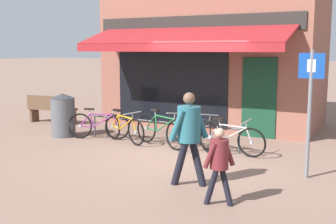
{
  "coord_description": "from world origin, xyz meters",
  "views": [
    {
      "loc": [
        4.2,
        -8.1,
        2.3
      ],
      "look_at": [
        0.24,
        -0.76,
        1.05
      ],
      "focal_mm": 45.0,
      "sensor_mm": 36.0,
      "label": 1
    }
  ],
  "objects_px": {
    "bicycle_orange": "(124,128)",
    "pedestrian_adult": "(189,130)",
    "bicycle_purple": "(98,125)",
    "park_bench": "(51,108)",
    "parking_sign": "(310,100)",
    "bicycle_black": "(197,132)",
    "bicycle_silver": "(230,138)",
    "litter_bin": "(63,115)",
    "bicycle_green": "(161,130)",
    "pedestrian_child": "(219,159)"
  },
  "relations": [
    {
      "from": "bicycle_purple",
      "to": "pedestrian_adult",
      "type": "height_order",
      "value": "pedestrian_adult"
    },
    {
      "from": "litter_bin",
      "to": "bicycle_black",
      "type": "bearing_deg",
      "value": 5.86
    },
    {
      "from": "litter_bin",
      "to": "park_bench",
      "type": "relative_size",
      "value": 0.7
    },
    {
      "from": "bicycle_orange",
      "to": "park_bench",
      "type": "bearing_deg",
      "value": -176.9
    },
    {
      "from": "bicycle_orange",
      "to": "pedestrian_adult",
      "type": "bearing_deg",
      "value": -16.64
    },
    {
      "from": "parking_sign",
      "to": "park_bench",
      "type": "bearing_deg",
      "value": 165.58
    },
    {
      "from": "bicycle_silver",
      "to": "pedestrian_adult",
      "type": "height_order",
      "value": "pedestrian_adult"
    },
    {
      "from": "park_bench",
      "to": "pedestrian_child",
      "type": "bearing_deg",
      "value": -35.87
    },
    {
      "from": "pedestrian_adult",
      "to": "pedestrian_child",
      "type": "height_order",
      "value": "pedestrian_adult"
    },
    {
      "from": "litter_bin",
      "to": "parking_sign",
      "type": "relative_size",
      "value": 0.5
    },
    {
      "from": "pedestrian_child",
      "to": "bicycle_black",
      "type": "bearing_deg",
      "value": 128.84
    },
    {
      "from": "bicycle_purple",
      "to": "park_bench",
      "type": "relative_size",
      "value": 0.98
    },
    {
      "from": "bicycle_purple",
      "to": "bicycle_orange",
      "type": "height_order",
      "value": "bicycle_purple"
    },
    {
      "from": "bicycle_black",
      "to": "bicycle_silver",
      "type": "distance_m",
      "value": 0.87
    },
    {
      "from": "litter_bin",
      "to": "park_bench",
      "type": "bearing_deg",
      "value": 141.75
    },
    {
      "from": "bicycle_purple",
      "to": "bicycle_silver",
      "type": "height_order",
      "value": "bicycle_silver"
    },
    {
      "from": "bicycle_silver",
      "to": "pedestrian_adult",
      "type": "bearing_deg",
      "value": -80.78
    },
    {
      "from": "bicycle_silver",
      "to": "litter_bin",
      "type": "relative_size",
      "value": 1.47
    },
    {
      "from": "bicycle_silver",
      "to": "pedestrian_adult",
      "type": "xyz_separation_m",
      "value": [
        0.13,
        -2.35,
        0.6
      ]
    },
    {
      "from": "pedestrian_adult",
      "to": "bicycle_purple",
      "type": "bearing_deg",
      "value": 155.28
    },
    {
      "from": "pedestrian_adult",
      "to": "parking_sign",
      "type": "distance_m",
      "value": 2.23
    },
    {
      "from": "bicycle_silver",
      "to": "park_bench",
      "type": "relative_size",
      "value": 1.03
    },
    {
      "from": "bicycle_green",
      "to": "pedestrian_adult",
      "type": "xyz_separation_m",
      "value": [
        1.86,
        -2.35,
        0.57
      ]
    },
    {
      "from": "bicycle_green",
      "to": "litter_bin",
      "type": "height_order",
      "value": "litter_bin"
    },
    {
      "from": "bicycle_purple",
      "to": "pedestrian_child",
      "type": "height_order",
      "value": "pedestrian_child"
    },
    {
      "from": "bicycle_green",
      "to": "litter_bin",
      "type": "relative_size",
      "value": 1.54
    },
    {
      "from": "bicycle_silver",
      "to": "parking_sign",
      "type": "bearing_deg",
      "value": -22.02
    },
    {
      "from": "bicycle_purple",
      "to": "litter_bin",
      "type": "distance_m",
      "value": 1.07
    },
    {
      "from": "bicycle_orange",
      "to": "bicycle_purple",
      "type": "bearing_deg",
      "value": -158.64
    },
    {
      "from": "bicycle_black",
      "to": "pedestrian_child",
      "type": "height_order",
      "value": "pedestrian_child"
    },
    {
      "from": "pedestrian_adult",
      "to": "litter_bin",
      "type": "distance_m",
      "value": 5.17
    },
    {
      "from": "bicycle_purple",
      "to": "bicycle_silver",
      "type": "relative_size",
      "value": 0.95
    },
    {
      "from": "pedestrian_child",
      "to": "parking_sign",
      "type": "xyz_separation_m",
      "value": [
        0.9,
        2.0,
        0.7
      ]
    },
    {
      "from": "litter_bin",
      "to": "parking_sign",
      "type": "xyz_separation_m",
      "value": [
        6.4,
        -0.73,
        0.84
      ]
    },
    {
      "from": "bicycle_green",
      "to": "park_bench",
      "type": "xyz_separation_m",
      "value": [
        -4.56,
        1.12,
        0.08
      ]
    },
    {
      "from": "bicycle_black",
      "to": "bicycle_silver",
      "type": "xyz_separation_m",
      "value": [
        0.86,
        -0.14,
        -0.03
      ]
    },
    {
      "from": "bicycle_orange",
      "to": "parking_sign",
      "type": "bearing_deg",
      "value": 10.58
    },
    {
      "from": "bicycle_green",
      "to": "litter_bin",
      "type": "xyz_separation_m",
      "value": [
        -2.85,
        -0.23,
        0.19
      ]
    },
    {
      "from": "bicycle_orange",
      "to": "litter_bin",
      "type": "xyz_separation_m",
      "value": [
        -1.82,
        -0.16,
        0.21
      ]
    },
    {
      "from": "bicycle_silver",
      "to": "park_bench",
      "type": "xyz_separation_m",
      "value": [
        -6.29,
        1.11,
        0.11
      ]
    },
    {
      "from": "parking_sign",
      "to": "park_bench",
      "type": "distance_m",
      "value": 8.43
    },
    {
      "from": "pedestrian_child",
      "to": "litter_bin",
      "type": "bearing_deg",
      "value": 162.62
    },
    {
      "from": "pedestrian_adult",
      "to": "bicycle_black",
      "type": "bearing_deg",
      "value": 118.78
    },
    {
      "from": "bicycle_purple",
      "to": "bicycle_silver",
      "type": "distance_m",
      "value": 3.55
    },
    {
      "from": "bicycle_black",
      "to": "litter_bin",
      "type": "bearing_deg",
      "value": -148.95
    },
    {
      "from": "park_bench",
      "to": "litter_bin",
      "type": "bearing_deg",
      "value": -44.56
    },
    {
      "from": "bicycle_orange",
      "to": "bicycle_black",
      "type": "distance_m",
      "value": 1.9
    },
    {
      "from": "pedestrian_child",
      "to": "bicycle_purple",
      "type": "bearing_deg",
      "value": 156.05
    },
    {
      "from": "bicycle_orange",
      "to": "bicycle_green",
      "type": "bearing_deg",
      "value": 25.7
    },
    {
      "from": "bicycle_silver",
      "to": "pedestrian_adult",
      "type": "relative_size",
      "value": 1.05
    }
  ]
}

